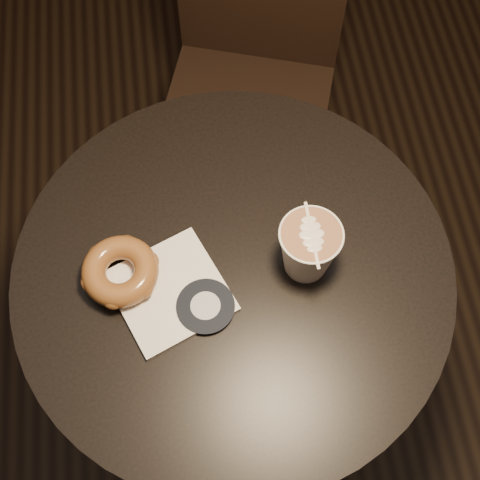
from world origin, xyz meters
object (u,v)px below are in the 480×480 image
(cafe_table, at_px, (234,311))
(pastry_bag, at_px, (170,291))
(doughnut, at_px, (120,271))
(chair, at_px, (253,52))
(latte_cup, at_px, (308,250))

(cafe_table, distance_m, pastry_bag, 0.23)
(doughnut, bearing_deg, pastry_bag, -24.92)
(chair, xyz_separation_m, pastry_bag, (-0.23, -0.65, 0.22))
(pastry_bag, distance_m, doughnut, 0.08)
(chair, distance_m, latte_cup, 0.69)
(chair, distance_m, pastry_bag, 0.72)
(latte_cup, bearing_deg, cafe_table, 175.88)
(chair, height_order, doughnut, chair)
(pastry_bag, xyz_separation_m, latte_cup, (0.22, 0.02, 0.05))
(cafe_table, distance_m, latte_cup, 0.28)
(latte_cup, bearing_deg, doughnut, 177.39)
(chair, bearing_deg, cafe_table, -82.88)
(chair, xyz_separation_m, latte_cup, (-0.01, -0.63, 0.27))
(pastry_bag, xyz_separation_m, doughnut, (-0.07, 0.03, 0.02))
(cafe_table, relative_size, pastry_bag, 4.68)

